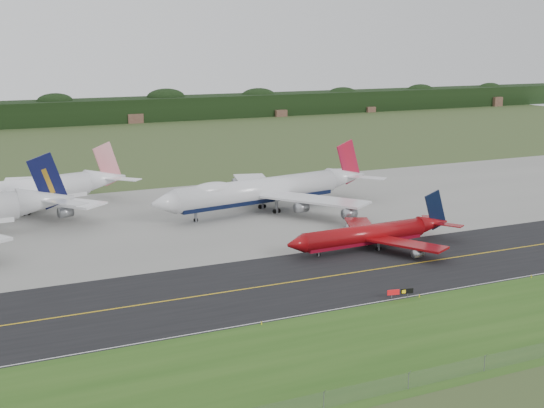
{
  "coord_description": "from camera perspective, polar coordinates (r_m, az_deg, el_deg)",
  "views": [
    {
      "loc": [
        -70.52,
        -119.18,
        42.51
      ],
      "look_at": [
        -3.49,
        22.0,
        8.38
      ],
      "focal_mm": 50.0,
      "sensor_mm": 36.0,
      "label": 1
    }
  ],
  "objects": [
    {
      "name": "perimeter_fence",
      "position": [
        108.42,
        18.15,
        -10.78
      ],
      "size": [
        320.0,
        0.1,
        320.0
      ],
      "color": "slate",
      "rests_on": "ground"
    },
    {
      "name": "jet_red_737",
      "position": [
        158.24,
        7.58,
        -2.26
      ],
      "size": [
        39.91,
        32.56,
        10.78
      ],
      "color": "maroon",
      "rests_on": "ground"
    },
    {
      "name": "jet_ba_747",
      "position": [
        189.53,
        -0.55,
        1.06
      ],
      "size": [
        64.18,
        52.56,
        16.17
      ],
      "color": "silver",
      "rests_on": "ground"
    },
    {
      "name": "grass_verge",
      "position": [
        117.76,
        13.74,
        -9.21
      ],
      "size": [
        400.0,
        30.0,
        0.01
      ],
      "primitive_type": "cube",
      "color": "#274F17",
      "rests_on": "ground"
    },
    {
      "name": "ground",
      "position": [
        144.86,
        5.0,
        -4.8
      ],
      "size": [
        600.0,
        600.0,
        0.0
      ],
      "primitive_type": "plane",
      "color": "#364420",
      "rests_on": "ground"
    },
    {
      "name": "taxiway_centreline",
      "position": [
        141.58,
        5.82,
        -5.21
      ],
      "size": [
        400.0,
        0.4,
        0.0
      ],
      "primitive_type": "cube",
      "color": "gold",
      "rests_on": "taxiway"
    },
    {
      "name": "horizon_treeline",
      "position": [
        400.94,
        -15.26,
        6.59
      ],
      "size": [
        700.0,
        25.0,
        12.0
      ],
      "color": "black",
      "rests_on": "ground"
    },
    {
      "name": "taxiway_edge_line",
      "position": [
        129.28,
        9.4,
        -7.04
      ],
      "size": [
        400.0,
        0.25,
        0.0
      ],
      "primitive_type": "cube",
      "color": "silver",
      "rests_on": "taxiway"
    },
    {
      "name": "edge_marker_right",
      "position": [
        146.12,
        18.94,
        -5.18
      ],
      "size": [
        0.16,
        0.16,
        0.5
      ],
      "primitive_type": "cylinder",
      "color": "yellow",
      "rests_on": "ground"
    },
    {
      "name": "jet_star_tail",
      "position": [
        198.07,
        -18.54,
        0.83
      ],
      "size": [
        59.31,
        48.67,
        15.8
      ],
      "color": "white",
      "rests_on": "ground"
    },
    {
      "name": "apron",
      "position": [
        189.05,
        -2.82,
        -0.69
      ],
      "size": [
        400.0,
        78.0,
        0.01
      ],
      "primitive_type": "cube",
      "color": "gray",
      "rests_on": "ground"
    },
    {
      "name": "edge_marker_left",
      "position": [
        116.44,
        -0.79,
        -8.97
      ],
      "size": [
        0.16,
        0.16,
        0.5
      ],
      "primitive_type": "cylinder",
      "color": "yellow",
      "rests_on": "ground"
    },
    {
      "name": "taxiway",
      "position": [
        141.59,
        5.82,
        -5.22
      ],
      "size": [
        400.0,
        32.0,
        0.02
      ],
      "primitive_type": "cube",
      "color": "black",
      "rests_on": "ground"
    },
    {
      "name": "taxiway_sign",
      "position": [
        129.34,
        9.63,
        -6.54
      ],
      "size": [
        4.6,
        1.04,
        1.55
      ],
      "color": "slate",
      "rests_on": "ground"
    },
    {
      "name": "edge_marker_center",
      "position": [
        130.57,
        11.04,
        -6.8
      ],
      "size": [
        0.16,
        0.16,
        0.5
      ],
      "primitive_type": "cylinder",
      "color": "yellow",
      "rests_on": "ground"
    }
  ]
}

